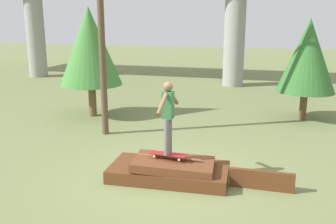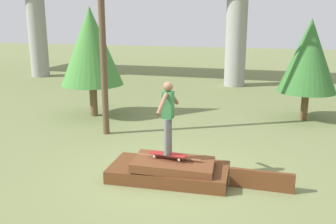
{
  "view_description": "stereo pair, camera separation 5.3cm",
  "coord_description": "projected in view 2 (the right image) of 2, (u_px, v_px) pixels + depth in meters",
  "views": [
    {
      "loc": [
        2.16,
        -7.61,
        3.54
      ],
      "look_at": [
        0.0,
        -0.08,
        1.57
      ],
      "focal_mm": 40.0,
      "sensor_mm": 36.0,
      "label": 1
    },
    {
      "loc": [
        2.21,
        -7.59,
        3.54
      ],
      "look_at": [
        0.0,
        -0.08,
        1.57
      ],
      "focal_mm": 40.0,
      "sensor_mm": 36.0,
      "label": 2
    }
  ],
  "objects": [
    {
      "name": "skater",
      "position": [
        168.0,
        113.0,
        8.08
      ],
      "size": [
        0.24,
        1.2,
        1.62
      ],
      "color": "slate",
      "rests_on": "skateboard"
    },
    {
      "name": "scrap_pile",
      "position": [
        170.0,
        170.0,
        8.45
      ],
      "size": [
        2.73,
        1.45,
        0.53
      ],
      "color": "#5B3319",
      "rests_on": "ground_plane"
    },
    {
      "name": "skateboard",
      "position": [
        168.0,
        154.0,
        8.31
      ],
      "size": [
        0.86,
        0.29,
        0.09
      ],
      "color": "maroon",
      "rests_on": "scrap_pile"
    },
    {
      "name": "scrap_plank_loose",
      "position": [
        262.0,
        180.0,
        7.91
      ],
      "size": [
        1.34,
        0.11,
        0.42
      ],
      "color": "#5B3319",
      "rests_on": "ground_plane"
    },
    {
      "name": "tree_behind_right",
      "position": [
        309.0,
        56.0,
        12.9
      ],
      "size": [
        2.01,
        2.01,
        3.56
      ],
      "color": "brown",
      "rests_on": "ground_plane"
    },
    {
      "name": "tree_behind_left",
      "position": [
        91.0,
        46.0,
        13.4
      ],
      "size": [
        2.25,
        2.25,
        3.97
      ],
      "color": "brown",
      "rests_on": "ground_plane"
    },
    {
      "name": "ground_plane",
      "position": [
        169.0,
        178.0,
        8.53
      ],
      "size": [
        80.0,
        80.0,
        0.0
      ],
      "primitive_type": "plane",
      "color": "olive"
    }
  ]
}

